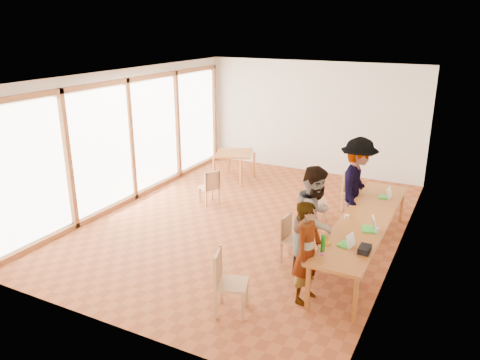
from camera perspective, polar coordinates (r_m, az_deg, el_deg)
The scene contains 25 objects.
ground at distance 9.80m, azimuth 0.89°, elevation -5.09°, with size 8.00×8.00×0.00m, color #9A4B25.
wall_back at distance 12.92m, azimuth 8.88°, elevation 7.53°, with size 6.00×0.10×3.00m, color beige.
wall_front at distance 6.17m, azimuth -15.81°, elevation -5.49°, with size 6.00×0.10×3.00m, color beige.
wall_right at distance 8.47m, azimuth 19.47°, elevation 0.76°, with size 0.10×8.00×3.00m, color beige.
window_wall at distance 10.89m, azimuth -13.23°, elevation 5.18°, with size 0.10×8.00×3.00m, color white.
ceiling at distance 9.02m, azimuth 0.99°, elevation 12.76°, with size 6.00×8.00×0.04m, color white.
communal_table at distance 8.36m, azimuth 15.00°, elevation -4.85°, with size 0.80×4.00×0.75m.
side_table at distance 12.16m, azimuth -0.72°, elevation 3.03°, with size 0.90×0.90×0.75m.
chair_near at distance 6.69m, azimuth -1.89°, elevation -11.58°, with size 0.56×0.56×0.50m.
chair_mid at distance 8.13m, azimuth 6.10°, elevation -6.51°, with size 0.42×0.42×0.44m.
chair_far at distance 9.72m, azimuth 8.66°, elevation -1.89°, with size 0.56×0.56×0.50m.
chair_empty at distance 10.46m, azimuth 13.45°, elevation -0.76°, with size 0.53×0.53×0.49m.
chair_spare at distance 10.54m, azimuth -3.59°, elevation -0.46°, with size 0.52×0.52×0.43m.
person_near at distance 6.94m, azimuth 8.19°, elevation -8.71°, with size 0.57×0.37×1.56m, color gray.
person_mid at distance 7.71m, azimuth 9.12°, elevation -4.82°, with size 0.88×0.69×1.81m, color gray.
person_far at distance 9.34m, azimuth 14.06°, elevation -0.64°, with size 1.23×0.70×1.90m, color gray.
laptop_near at distance 7.28m, azimuth 13.01°, elevation -7.44°, with size 0.25×0.27×0.20m.
laptop_mid at distance 7.90m, azimuth 15.70°, elevation -5.48°, with size 0.30×0.32×0.23m.
laptop_far at distance 9.40m, azimuth 17.45°, elevation -1.76°, with size 0.22×0.26×0.20m.
yellow_mug at distance 7.25m, azimuth 10.56°, elevation -7.44°, with size 0.12×0.12×0.09m, color yellow.
green_bottle at distance 6.98m, azimuth 10.08°, elevation -7.64°, with size 0.07×0.07×0.28m, color #156715.
clear_glass at distance 7.81m, azimuth 16.37°, elevation -5.96°, with size 0.07×0.07×0.09m, color silver.
condiment_cup at distance 8.27m, azimuth 12.89°, elevation -4.36°, with size 0.08×0.08×0.06m, color white.
pink_phone at distance 6.99m, azimuth 10.09°, elevation -8.82°, with size 0.05×0.10×0.01m, color #EC4197.
black_pouch at distance 7.16m, azimuth 14.96°, elevation -8.16°, with size 0.16×0.26×0.09m, color black.
Camera 1 is at (3.95, -8.05, 3.95)m, focal length 35.00 mm.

